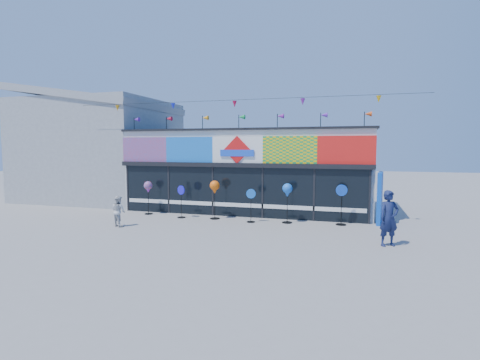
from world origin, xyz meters
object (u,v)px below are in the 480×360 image
at_px(spinner_4, 287,191).
at_px(adult_man, 389,218).
at_px(blue_sign, 380,198).
at_px(spinner_3, 251,205).
at_px(spinner_1, 181,201).
at_px(spinner_2, 215,188).
at_px(spinner_5, 341,204).
at_px(spinner_0, 148,188).
at_px(child, 119,211).

height_order(spinner_4, adult_man, adult_man).
xyz_separation_m(blue_sign, adult_man, (0.04, -3.68, -0.18)).
relative_size(blue_sign, spinner_3, 1.52).
height_order(blue_sign, adult_man, blue_sign).
height_order(spinner_1, spinner_2, spinner_2).
relative_size(spinner_4, spinner_5, 1.00).
xyz_separation_m(spinner_1, spinner_3, (3.31, -0.08, -0.02)).
xyz_separation_m(spinner_3, spinner_4, (1.52, 0.30, 0.59)).
height_order(spinner_0, adult_man, adult_man).
xyz_separation_m(spinner_2, spinner_3, (1.75, -0.26, -0.63)).
bearing_deg(spinner_2, child, -141.13).
relative_size(spinner_4, child, 1.36).
bearing_deg(adult_man, spinner_0, 135.69).
distance_m(spinner_0, spinner_3, 5.27).
relative_size(spinner_3, adult_man, 0.79).
height_order(blue_sign, spinner_0, blue_sign).
bearing_deg(spinner_5, adult_man, -62.17).
xyz_separation_m(spinner_0, spinner_2, (3.48, -0.21, 0.11)).
height_order(spinner_2, adult_man, adult_man).
relative_size(spinner_1, spinner_4, 0.88).
relative_size(spinner_2, spinner_3, 1.20).
height_order(spinner_3, spinner_4, spinner_4).
bearing_deg(spinner_0, spinner_1, -11.58).
relative_size(spinner_3, child, 1.15).
bearing_deg(spinner_0, spinner_4, -1.41).
bearing_deg(child, spinner_3, -133.54).
distance_m(spinner_0, spinner_5, 8.96).
distance_m(spinner_4, spinner_5, 2.27).
bearing_deg(blue_sign, spinner_4, -158.62).
bearing_deg(blue_sign, spinner_5, -147.89).
distance_m(spinner_1, spinner_2, 1.68).
bearing_deg(spinner_3, spinner_5, 8.04).
bearing_deg(child, spinner_4, -136.58).
bearing_deg(spinner_1, blue_sign, 7.64).
distance_m(spinner_1, adult_man, 8.98).
bearing_deg(adult_man, spinner_1, 134.84).
bearing_deg(adult_man, spinner_4, 115.15).
height_order(spinner_0, spinner_2, spinner_2).
bearing_deg(spinner_3, blue_sign, 13.12).
distance_m(spinner_3, spinner_5, 3.77).
bearing_deg(child, spinner_0, -63.30).
bearing_deg(spinner_4, child, -157.85).
xyz_separation_m(blue_sign, child, (-10.22, -3.56, -0.47)).
bearing_deg(spinner_2, spinner_4, 0.84).
relative_size(adult_man, child, 1.47).
xyz_separation_m(spinner_4, spinner_5, (2.21, 0.22, -0.46)).
height_order(spinner_4, spinner_5, spinner_4).
bearing_deg(spinner_5, spinner_3, -171.96).
distance_m(blue_sign, spinner_3, 5.41).
height_order(spinner_2, spinner_4, spinner_2).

